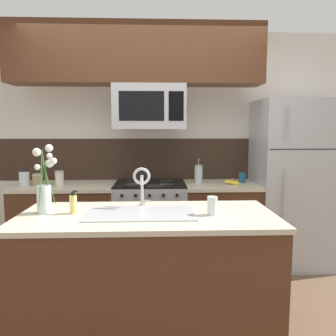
{
  "coord_description": "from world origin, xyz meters",
  "views": [
    {
      "loc": [
        0.06,
        -2.61,
        1.51
      ],
      "look_at": [
        0.17,
        0.27,
        1.16
      ],
      "focal_mm": 35.0,
      "sensor_mm": 36.0,
      "label": 1
    }
  ],
  "objects_px": {
    "coffee_tin": "(242,178)",
    "drinking_glass": "(212,206)",
    "stove_range": "(150,224)",
    "storage_jar_medium": "(38,179)",
    "microwave": "(149,107)",
    "french_press": "(199,174)",
    "storage_jar_tall": "(24,178)",
    "storage_jar_short": "(59,178)",
    "flower_vase": "(45,191)",
    "refrigerator": "(293,183)",
    "dish_soap_bottle": "(73,204)",
    "banana_bunch": "(233,182)",
    "sink_faucet": "(142,181)"
  },
  "relations": [
    {
      "from": "microwave",
      "to": "french_press",
      "type": "distance_m",
      "value": 0.9
    },
    {
      "from": "storage_jar_tall",
      "to": "flower_vase",
      "type": "relative_size",
      "value": 0.34
    },
    {
      "from": "storage_jar_tall",
      "to": "storage_jar_short",
      "type": "xyz_separation_m",
      "value": [
        0.37,
        -0.0,
        -0.01
      ]
    },
    {
      "from": "french_press",
      "to": "stove_range",
      "type": "bearing_deg",
      "value": -173.61
    },
    {
      "from": "storage_jar_medium",
      "to": "banana_bunch",
      "type": "bearing_deg",
      "value": -1.21
    },
    {
      "from": "french_press",
      "to": "coffee_tin",
      "type": "relative_size",
      "value": 2.43
    },
    {
      "from": "microwave",
      "to": "refrigerator",
      "type": "height_order",
      "value": "microwave"
    },
    {
      "from": "storage_jar_short",
      "to": "drinking_glass",
      "type": "relative_size",
      "value": 1.17
    },
    {
      "from": "french_press",
      "to": "coffee_tin",
      "type": "height_order",
      "value": "french_press"
    },
    {
      "from": "stove_range",
      "to": "microwave",
      "type": "relative_size",
      "value": 1.25
    },
    {
      "from": "storage_jar_short",
      "to": "french_press",
      "type": "bearing_deg",
      "value": 3.54
    },
    {
      "from": "refrigerator",
      "to": "french_press",
      "type": "distance_m",
      "value": 1.06
    },
    {
      "from": "drinking_glass",
      "to": "microwave",
      "type": "bearing_deg",
      "value": 109.46
    },
    {
      "from": "microwave",
      "to": "drinking_glass",
      "type": "xyz_separation_m",
      "value": [
        0.45,
        -1.28,
        -0.75
      ]
    },
    {
      "from": "storage_jar_medium",
      "to": "flower_vase",
      "type": "distance_m",
      "value": 1.28
    },
    {
      "from": "stove_range",
      "to": "storage_jar_medium",
      "type": "bearing_deg",
      "value": -179.23
    },
    {
      "from": "storage_jar_short",
      "to": "microwave",
      "type": "bearing_deg",
      "value": 0.69
    },
    {
      "from": "coffee_tin",
      "to": "stove_range",
      "type": "bearing_deg",
      "value": -177.2
    },
    {
      "from": "storage_jar_tall",
      "to": "flower_vase",
      "type": "distance_m",
      "value": 1.32
    },
    {
      "from": "storage_jar_tall",
      "to": "storage_jar_medium",
      "type": "bearing_deg",
      "value": 6.98
    },
    {
      "from": "microwave",
      "to": "storage_jar_tall",
      "type": "bearing_deg",
      "value": -179.51
    },
    {
      "from": "coffee_tin",
      "to": "microwave",
      "type": "bearing_deg",
      "value": -176.03
    },
    {
      "from": "storage_jar_tall",
      "to": "drinking_glass",
      "type": "relative_size",
      "value": 1.27
    },
    {
      "from": "microwave",
      "to": "storage_jar_short",
      "type": "bearing_deg",
      "value": -179.31
    },
    {
      "from": "storage_jar_short",
      "to": "drinking_glass",
      "type": "xyz_separation_m",
      "value": [
        1.41,
        -1.27,
        -0.01
      ]
    },
    {
      "from": "refrigerator",
      "to": "coffee_tin",
      "type": "bearing_deg",
      "value": 176.95
    },
    {
      "from": "microwave",
      "to": "dish_soap_bottle",
      "type": "xyz_separation_m",
      "value": [
        -0.52,
        -1.2,
        -0.75
      ]
    },
    {
      "from": "microwave",
      "to": "flower_vase",
      "type": "bearing_deg",
      "value": -121.56
    },
    {
      "from": "stove_range",
      "to": "refrigerator",
      "type": "bearing_deg",
      "value": 0.72
    },
    {
      "from": "storage_jar_tall",
      "to": "coffee_tin",
      "type": "xyz_separation_m",
      "value": [
        2.35,
        0.08,
        -0.03
      ]
    },
    {
      "from": "storage_jar_tall",
      "to": "banana_bunch",
      "type": "bearing_deg",
      "value": -0.71
    },
    {
      "from": "storage_jar_tall",
      "to": "drinking_glass",
      "type": "xyz_separation_m",
      "value": [
        1.78,
        -1.27,
        -0.02
      ]
    },
    {
      "from": "coffee_tin",
      "to": "drinking_glass",
      "type": "height_order",
      "value": "drinking_glass"
    },
    {
      "from": "dish_soap_bottle",
      "to": "flower_vase",
      "type": "xyz_separation_m",
      "value": [
        -0.2,
        0.02,
        0.09
      ]
    },
    {
      "from": "storage_jar_tall",
      "to": "french_press",
      "type": "distance_m",
      "value": 1.86
    },
    {
      "from": "banana_bunch",
      "to": "sink_faucet",
      "type": "relative_size",
      "value": 0.62
    },
    {
      "from": "coffee_tin",
      "to": "flower_vase",
      "type": "distance_m",
      "value": 2.15
    },
    {
      "from": "drinking_glass",
      "to": "flower_vase",
      "type": "height_order",
      "value": "flower_vase"
    },
    {
      "from": "stove_range",
      "to": "storage_jar_medium",
      "type": "distance_m",
      "value": 1.3
    },
    {
      "from": "refrigerator",
      "to": "flower_vase",
      "type": "xyz_separation_m",
      "value": [
        -2.31,
        -1.22,
        0.17
      ]
    },
    {
      "from": "french_press",
      "to": "flower_vase",
      "type": "height_order",
      "value": "flower_vase"
    },
    {
      "from": "refrigerator",
      "to": "storage_jar_tall",
      "type": "height_order",
      "value": "refrigerator"
    },
    {
      "from": "storage_jar_short",
      "to": "coffee_tin",
      "type": "relative_size",
      "value": 1.38
    },
    {
      "from": "storage_jar_medium",
      "to": "storage_jar_short",
      "type": "height_order",
      "value": "storage_jar_short"
    },
    {
      "from": "french_press",
      "to": "dish_soap_bottle",
      "type": "bearing_deg",
      "value": -129.62
    },
    {
      "from": "banana_bunch",
      "to": "sink_faucet",
      "type": "xyz_separation_m",
      "value": [
        -0.94,
        -0.98,
        0.18
      ]
    },
    {
      "from": "refrigerator",
      "to": "dish_soap_bottle",
      "type": "xyz_separation_m",
      "value": [
        -2.11,
        -1.24,
        0.07
      ]
    },
    {
      "from": "coffee_tin",
      "to": "drinking_glass",
      "type": "bearing_deg",
      "value": -112.93
    },
    {
      "from": "microwave",
      "to": "french_press",
      "type": "height_order",
      "value": "microwave"
    },
    {
      "from": "sink_faucet",
      "to": "flower_vase",
      "type": "height_order",
      "value": "flower_vase"
    }
  ]
}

